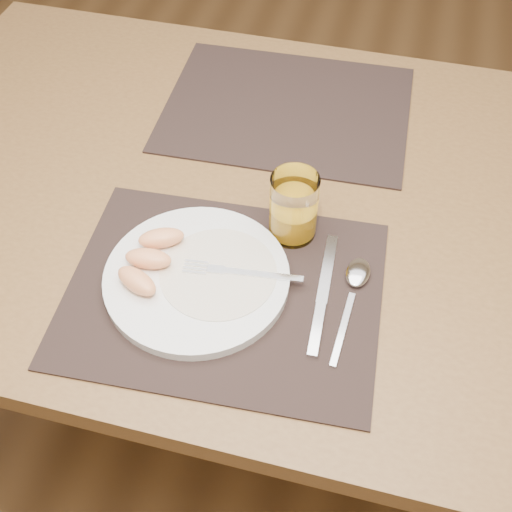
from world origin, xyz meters
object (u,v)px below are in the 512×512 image
object	(u,v)px
placemat_far	(287,108)
table	(265,224)
knife	(321,303)
plate	(197,278)
placemat_near	(224,292)
fork	(232,271)
juice_glass	(293,210)
spoon	(356,280)

from	to	relation	value
placemat_far	table	bearing A→B (deg)	-86.59
table	knife	world-z (taller)	knife
table	plate	world-z (taller)	plate
plate	knife	bearing A→B (deg)	1.56
placemat_near	plate	world-z (taller)	plate
table	knife	bearing A→B (deg)	-57.34
placemat_far	fork	xyz separation A→B (m)	(0.01, -0.42, 0.02)
fork	juice_glass	xyz separation A→B (m)	(0.06, 0.11, 0.03)
knife	placemat_far	bearing A→B (deg)	108.85
placemat_near	knife	world-z (taller)	knife
fork	knife	world-z (taller)	fork
plate	juice_glass	distance (m)	0.18
plate	fork	world-z (taller)	fork
knife	juice_glass	distance (m)	0.15
fork	juice_glass	bearing A→B (deg)	60.49
juice_glass	knife	bearing A→B (deg)	-60.81
juice_glass	spoon	bearing A→B (deg)	-34.18
table	plate	size ratio (longest dim) A/B	5.19
placemat_far	juice_glass	distance (m)	0.32
knife	spoon	distance (m)	0.06
table	spoon	xyz separation A→B (m)	(0.17, -0.16, 0.09)
table	placemat_near	xyz separation A→B (m)	(-0.01, -0.22, 0.09)
table	placemat_near	distance (m)	0.24
placemat_near	fork	size ratio (longest dim) A/B	2.57
table	placemat_far	bearing A→B (deg)	93.41
spoon	fork	bearing A→B (deg)	-167.74
plate	placemat_near	bearing A→B (deg)	-10.71
fork	knife	bearing A→B (deg)	-4.76
placemat_far	fork	distance (m)	0.42
table	spoon	distance (m)	0.25
fork	spoon	distance (m)	0.18
fork	spoon	world-z (taller)	fork
table	fork	size ratio (longest dim) A/B	7.99
plate	spoon	world-z (taller)	plate
table	juice_glass	bearing A→B (deg)	-52.53
plate	placemat_far	bearing A→B (deg)	85.03
plate	fork	xyz separation A→B (m)	(0.05, 0.02, 0.01)
placemat_far	plate	distance (m)	0.43
knife	placemat_near	bearing A→B (deg)	-174.65
table	juice_glass	world-z (taller)	juice_glass
spoon	juice_glass	world-z (taller)	juice_glass
fork	table	bearing A→B (deg)	89.56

